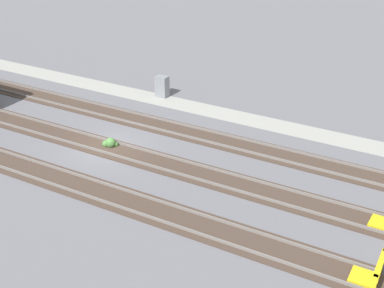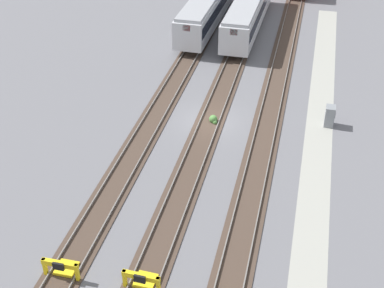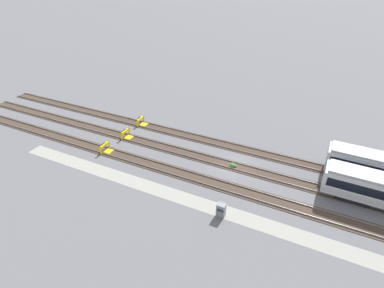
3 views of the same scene
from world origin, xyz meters
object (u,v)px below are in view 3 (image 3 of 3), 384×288
(bumper_stop_nearest_track, at_px, (106,148))
(electrical_cabinet, at_px, (221,210))
(bumper_stop_middle_track, at_px, (142,122))
(weed_clump, at_px, (233,166))
(bumper_stop_near_inner_track, at_px, (127,135))

(bumper_stop_nearest_track, distance_m, electrical_cabinet, 19.28)
(bumper_stop_nearest_track, height_order, electrical_cabinet, electrical_cabinet)
(bumper_stop_nearest_track, height_order, bumper_stop_middle_track, same)
(bumper_stop_nearest_track, distance_m, bumper_stop_middle_track, 8.64)
(bumper_stop_middle_track, distance_m, weed_clump, 17.54)
(bumper_stop_near_inner_track, xyz_separation_m, weed_clump, (16.77, -0.24, -0.27))
(electrical_cabinet, bearing_deg, bumper_stop_nearest_track, 166.34)
(bumper_stop_near_inner_track, bearing_deg, bumper_stop_nearest_track, -94.91)
(bumper_stop_nearest_track, bearing_deg, bumper_stop_near_inner_track, 85.09)
(bumper_stop_middle_track, relative_size, weed_clump, 2.18)
(bumper_stop_nearest_track, relative_size, bumper_stop_near_inner_track, 1.00)
(bumper_stop_middle_track, bearing_deg, bumper_stop_nearest_track, -91.38)
(bumper_stop_near_inner_track, distance_m, weed_clump, 16.77)
(bumper_stop_middle_track, relative_size, electrical_cabinet, 1.25)
(bumper_stop_middle_track, height_order, electrical_cabinet, electrical_cabinet)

